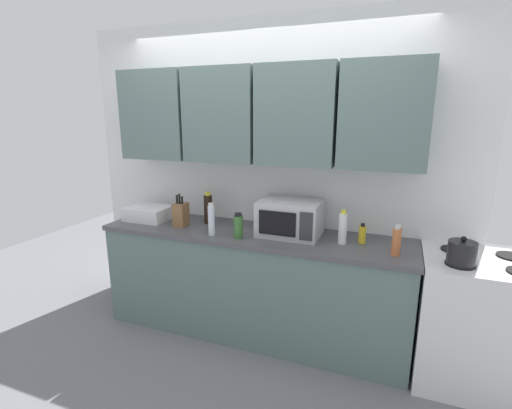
# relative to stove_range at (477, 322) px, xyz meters

# --- Properties ---
(ground_plane) EXTENTS (8.00, 8.00, 0.00)m
(ground_plane) POSITION_rel_stove_range_xyz_m (-1.66, -0.68, -0.45)
(ground_plane) COLOR slate
(wall_back_with_cabinets) EXTENTS (3.42, 0.38, 2.60)m
(wall_back_with_cabinets) POSITION_rel_stove_range_xyz_m (-1.66, 0.25, 1.13)
(wall_back_with_cabinets) COLOR white
(wall_back_with_cabinets) RESTS_ON ground_plane
(counter_run) EXTENTS (2.55, 0.63, 0.90)m
(counter_run) POSITION_rel_stove_range_xyz_m (-1.66, 0.02, -0.00)
(counter_run) COLOR slate
(counter_run) RESTS_ON ground_plane
(stove_range) EXTENTS (0.76, 0.64, 0.91)m
(stove_range) POSITION_rel_stove_range_xyz_m (0.00, 0.00, 0.00)
(stove_range) COLOR silver
(stove_range) RESTS_ON ground_plane
(kettle) EXTENTS (0.17, 0.17, 0.18)m
(kettle) POSITION_rel_stove_range_xyz_m (-0.17, -0.14, 0.53)
(kettle) COLOR black
(kettle) RESTS_ON stove_range
(microwave) EXTENTS (0.48, 0.37, 0.28)m
(microwave) POSITION_rel_stove_range_xyz_m (-1.36, 0.06, 0.59)
(microwave) COLOR #B7B7BC
(microwave) RESTS_ON counter_run
(dish_rack) EXTENTS (0.38, 0.30, 0.12)m
(dish_rack) POSITION_rel_stove_range_xyz_m (-2.68, 0.02, 0.51)
(dish_rack) COLOR silver
(dish_rack) RESTS_ON counter_run
(knife_block) EXTENTS (0.10, 0.12, 0.29)m
(knife_block) POSITION_rel_stove_range_xyz_m (-2.29, -0.05, 0.55)
(knife_block) COLOR brown
(knife_block) RESTS_ON counter_run
(bottle_white_jar) EXTENTS (0.06, 0.06, 0.26)m
(bottle_white_jar) POSITION_rel_stove_range_xyz_m (-0.94, 0.00, 0.57)
(bottle_white_jar) COLOR white
(bottle_white_jar) RESTS_ON counter_run
(bottle_soy_dark) EXTENTS (0.07, 0.07, 0.28)m
(bottle_soy_dark) POSITION_rel_stove_range_xyz_m (-2.11, 0.11, 0.58)
(bottle_soy_dark) COLOR black
(bottle_soy_dark) RESTS_ON counter_run
(bottle_spice_jar) EXTENTS (0.06, 0.06, 0.22)m
(bottle_spice_jar) POSITION_rel_stove_range_xyz_m (-0.56, -0.11, 0.55)
(bottle_spice_jar) COLOR #BC6638
(bottle_spice_jar) RESTS_ON counter_run
(bottle_yellow_mustard) EXTENTS (0.05, 0.05, 0.15)m
(bottle_yellow_mustard) POSITION_rel_stove_range_xyz_m (-0.80, 0.07, 0.52)
(bottle_yellow_mustard) COLOR gold
(bottle_yellow_mustard) RESTS_ON counter_run
(bottle_green_oil) EXTENTS (0.07, 0.07, 0.20)m
(bottle_green_oil) POSITION_rel_stove_range_xyz_m (-1.71, -0.16, 0.54)
(bottle_green_oil) COLOR #386B2D
(bottle_green_oil) RESTS_ON counter_run
(bottle_clear_tall) EXTENTS (0.05, 0.05, 0.26)m
(bottle_clear_tall) POSITION_rel_stove_range_xyz_m (-1.93, -0.18, 0.58)
(bottle_clear_tall) COLOR silver
(bottle_clear_tall) RESTS_ON counter_run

